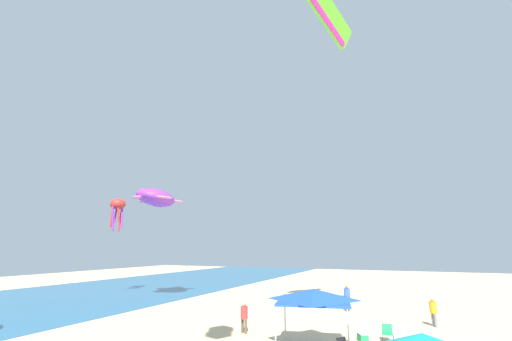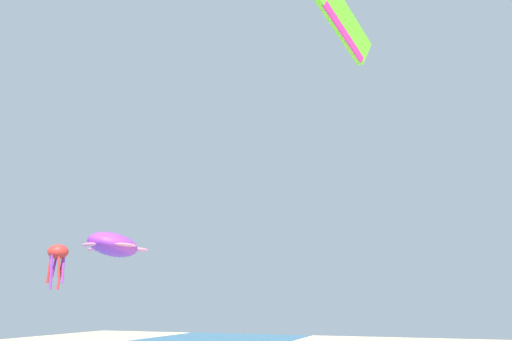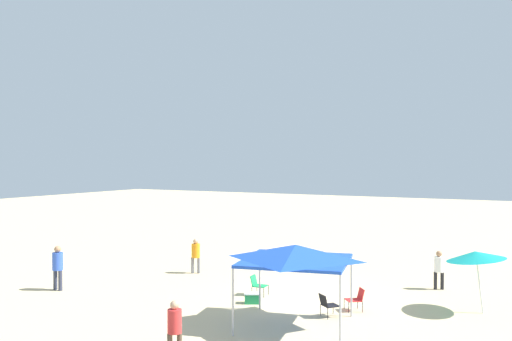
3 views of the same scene
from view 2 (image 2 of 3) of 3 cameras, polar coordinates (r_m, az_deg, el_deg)
kite_octopus_red at (r=40.09m, az=-22.86°, el=-9.30°), size 1.54×1.54×3.42m
kite_turtle_purple at (r=35.47m, az=-16.90°, el=-8.61°), size 5.63×5.48×2.23m
kite_parafoil_lime at (r=28.86m, az=10.55°, el=17.19°), size 5.49×2.57×3.49m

